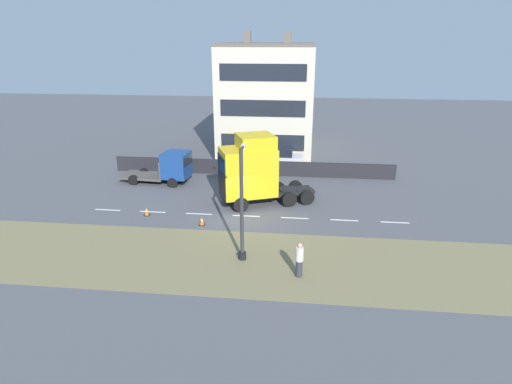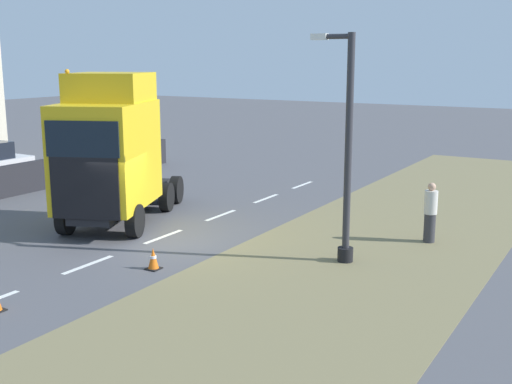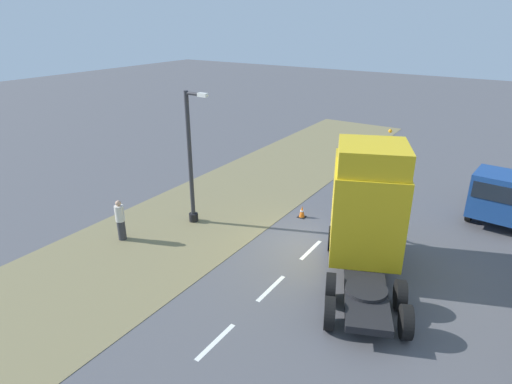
{
  "view_description": "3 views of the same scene",
  "coord_description": "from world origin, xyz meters",
  "px_view_note": "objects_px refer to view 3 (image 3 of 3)",
  "views": [
    {
      "loc": [
        -25.84,
        -4.22,
        11.13
      ],
      "look_at": [
        -2.14,
        -1.59,
        2.49
      ],
      "focal_mm": 30.0,
      "sensor_mm": 36.0,
      "label": 1
    },
    {
      "loc": [
        -12.25,
        14.33,
        5.44
      ],
      "look_at": [
        -2.64,
        -1.88,
        1.49
      ],
      "focal_mm": 45.0,
      "sensor_mm": 36.0,
      "label": 2
    },
    {
      "loc": [
        6.45,
        -14.88,
        8.97
      ],
      "look_at": [
        -2.0,
        -1.78,
        2.52
      ],
      "focal_mm": 30.0,
      "sensor_mm": 36.0,
      "label": 3
    }
  ],
  "objects_px": {
    "lorry_cab": "(367,208)",
    "traffic_cone_trailing": "(355,190)",
    "lamp_post": "(192,167)",
    "traffic_cone_lead": "(302,212)",
    "flatbed_truck": "(500,196)",
    "pedestrian": "(120,221)"
  },
  "relations": [
    {
      "from": "lorry_cab",
      "to": "traffic_cone_trailing",
      "type": "relative_size",
      "value": 11.86
    },
    {
      "from": "flatbed_truck",
      "to": "lamp_post",
      "type": "relative_size",
      "value": 0.95
    },
    {
      "from": "flatbed_truck",
      "to": "lorry_cab",
      "type": "bearing_deg",
      "value": 65.6
    },
    {
      "from": "traffic_cone_trailing",
      "to": "flatbed_truck",
      "type": "bearing_deg",
      "value": 2.64
    },
    {
      "from": "pedestrian",
      "to": "traffic_cone_trailing",
      "type": "distance_m",
      "value": 12.17
    },
    {
      "from": "lorry_cab",
      "to": "traffic_cone_lead",
      "type": "height_order",
      "value": "lorry_cab"
    },
    {
      "from": "pedestrian",
      "to": "traffic_cone_lead",
      "type": "xyz_separation_m",
      "value": [
        5.51,
        6.17,
        -0.62
      ]
    },
    {
      "from": "traffic_cone_trailing",
      "to": "lamp_post",
      "type": "bearing_deg",
      "value": -125.78
    },
    {
      "from": "lorry_cab",
      "to": "flatbed_truck",
      "type": "bearing_deg",
      "value": 38.32
    },
    {
      "from": "traffic_cone_lead",
      "to": "lamp_post",
      "type": "bearing_deg",
      "value": -141.94
    },
    {
      "from": "lorry_cab",
      "to": "pedestrian",
      "type": "xyz_separation_m",
      "value": [
        -9.43,
        -3.49,
        -1.59
      ]
    },
    {
      "from": "lamp_post",
      "to": "traffic_cone_trailing",
      "type": "height_order",
      "value": "lamp_post"
    },
    {
      "from": "flatbed_truck",
      "to": "traffic_cone_trailing",
      "type": "relative_size",
      "value": 9.92
    },
    {
      "from": "pedestrian",
      "to": "flatbed_truck",
      "type": "bearing_deg",
      "value": 38.17
    },
    {
      "from": "lorry_cab",
      "to": "flatbed_truck",
      "type": "xyz_separation_m",
      "value": [
        3.91,
        6.99,
        -1.13
      ]
    },
    {
      "from": "lorry_cab",
      "to": "traffic_cone_lead",
      "type": "bearing_deg",
      "value": 123.07
    },
    {
      "from": "traffic_cone_lead",
      "to": "flatbed_truck",
      "type": "bearing_deg",
      "value": 28.85
    },
    {
      "from": "flatbed_truck",
      "to": "traffic_cone_trailing",
      "type": "bearing_deg",
      "value": 7.44
    },
    {
      "from": "lorry_cab",
      "to": "traffic_cone_trailing",
      "type": "bearing_deg",
      "value": 90.12
    },
    {
      "from": "flatbed_truck",
      "to": "traffic_cone_trailing",
      "type": "xyz_separation_m",
      "value": [
        -6.69,
        -0.31,
        -1.08
      ]
    },
    {
      "from": "traffic_cone_lead",
      "to": "pedestrian",
      "type": "bearing_deg",
      "value": -131.77
    },
    {
      "from": "lamp_post",
      "to": "traffic_cone_trailing",
      "type": "xyz_separation_m",
      "value": [
        5.15,
        7.15,
        -2.41
      ]
    }
  ]
}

